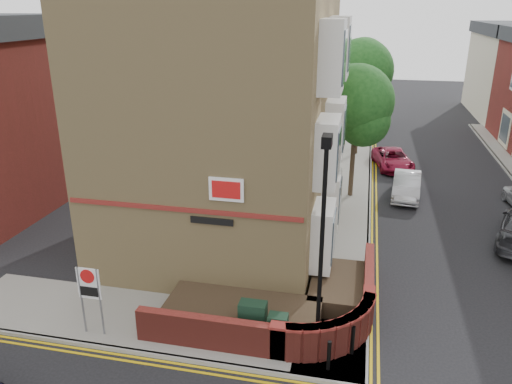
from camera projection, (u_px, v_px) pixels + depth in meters
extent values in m
plane|color=black|center=(253.00, 372.00, 13.62)|extent=(120.00, 120.00, 0.00)
cube|color=gray|center=(155.00, 321.00, 15.68)|extent=(13.00, 3.00, 0.12)
cube|color=gray|center=(352.00, 183.00, 27.81)|extent=(2.00, 32.00, 0.12)
cube|color=gray|center=(134.00, 352.00, 14.30)|extent=(13.00, 0.15, 0.12)
cube|color=gray|center=(370.00, 185.00, 27.61)|extent=(0.15, 32.00, 0.12)
cube|color=gold|center=(130.00, 359.00, 14.10)|extent=(13.00, 0.28, 0.01)
cube|color=gold|center=(374.00, 186.00, 27.58)|extent=(0.28, 32.00, 0.01)
cube|color=tan|center=(223.00, 107.00, 19.56)|extent=(8.00, 10.00, 11.00)
cube|color=maroon|center=(181.00, 210.00, 15.77)|extent=(7.80, 0.06, 0.15)
cube|color=white|center=(226.00, 190.00, 15.18)|extent=(1.10, 0.05, 0.75)
cube|color=black|center=(212.00, 221.00, 15.67)|extent=(1.40, 0.04, 0.22)
cylinder|color=black|center=(321.00, 256.00, 13.29)|extent=(0.12, 0.12, 6.00)
cylinder|color=black|center=(317.00, 337.00, 14.21)|extent=(0.20, 0.20, 0.80)
cube|color=black|center=(327.00, 141.00, 12.19)|extent=(0.25, 0.50, 0.30)
cube|color=#15301F|center=(253.00, 320.00, 14.61)|extent=(0.80, 0.45, 1.20)
cube|color=#15301F|center=(278.00, 332.00, 14.19)|extent=(0.55, 0.40, 1.10)
cylinder|color=black|center=(329.00, 355.00, 13.38)|extent=(0.11, 0.11, 0.90)
cylinder|color=black|center=(353.00, 340.00, 13.99)|extent=(0.11, 0.11, 0.90)
cylinder|color=slate|center=(82.00, 300.00, 14.72)|extent=(0.06, 0.06, 2.20)
cylinder|color=slate|center=(100.00, 302.00, 14.60)|extent=(0.06, 0.06, 2.20)
cube|color=white|center=(89.00, 284.00, 14.45)|extent=(0.72, 0.04, 1.00)
cylinder|color=red|center=(87.00, 276.00, 14.33)|extent=(0.44, 0.02, 0.44)
cube|color=beige|center=(507.00, 76.00, 44.18)|extent=(5.00, 12.00, 7.00)
cylinder|color=#382B1E|center=(353.00, 153.00, 25.17)|extent=(0.24, 0.24, 4.55)
sphere|color=#184818|center=(357.00, 101.00, 24.25)|extent=(3.64, 3.64, 3.64)
sphere|color=#184818|center=(364.00, 120.00, 24.19)|extent=(2.60, 2.60, 2.60)
sphere|color=#184818|center=(350.00, 109.00, 24.84)|extent=(2.86, 2.86, 2.86)
cylinder|color=#382B1E|center=(358.00, 116.00, 32.39)|extent=(0.24, 0.24, 5.04)
sphere|color=#184818|center=(361.00, 71.00, 31.38)|extent=(4.03, 4.03, 4.03)
sphere|color=#184818|center=(367.00, 87.00, 31.35)|extent=(2.88, 2.88, 2.88)
sphere|color=#184818|center=(356.00, 78.00, 31.98)|extent=(3.17, 3.17, 3.17)
cylinder|color=#382B1E|center=(361.00, 97.00, 39.75)|extent=(0.24, 0.24, 4.76)
sphere|color=#184818|center=(363.00, 62.00, 38.80)|extent=(3.81, 3.81, 3.81)
sphere|color=#184818|center=(368.00, 74.00, 38.75)|extent=(2.72, 2.72, 2.72)
sphere|color=#184818|center=(359.00, 68.00, 39.39)|extent=(2.99, 2.99, 2.99)
cylinder|color=black|center=(364.00, 120.00, 35.38)|extent=(0.10, 0.10, 3.20)
imported|color=black|center=(366.00, 91.00, 34.64)|extent=(0.20, 0.16, 1.00)
imported|color=silver|center=(407.00, 185.00, 25.83)|extent=(1.66, 3.94, 1.26)
imported|color=maroon|center=(393.00, 159.00, 30.45)|extent=(2.71, 4.49, 1.17)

